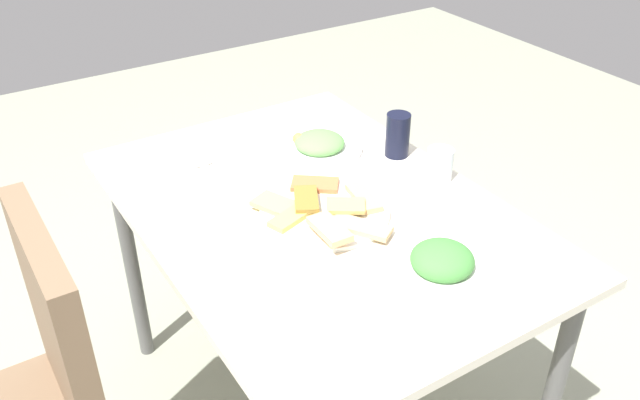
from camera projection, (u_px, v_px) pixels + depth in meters
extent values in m
cube|color=silver|center=(317.00, 212.00, 1.65)|extent=(1.16, 0.81, 0.02)
cylinder|color=#525251|center=(552.00, 396.00, 1.63)|extent=(0.04, 0.04, 0.71)
cylinder|color=#525251|center=(322.00, 201.00, 2.37)|extent=(0.04, 0.04, 0.71)
cylinder|color=#525251|center=(132.00, 266.00, 2.06)|extent=(0.04, 0.04, 0.71)
cube|color=brown|center=(60.00, 329.00, 1.33)|extent=(0.40, 0.05, 0.46)
cylinder|color=white|center=(324.00, 212.00, 1.61)|extent=(0.31, 0.31, 0.01)
cube|color=#DFB160|center=(346.00, 206.00, 1.60)|extent=(0.10, 0.11, 0.01)
cube|color=olive|center=(306.00, 199.00, 1.62)|extent=(0.12, 0.10, 0.01)
cube|color=#DA6A3E|center=(315.00, 184.00, 1.70)|extent=(0.12, 0.13, 0.01)
cube|color=#DFBA5C|center=(292.00, 217.00, 1.58)|extent=(0.09, 0.13, 0.01)
cube|color=tan|center=(361.00, 227.00, 1.54)|extent=(0.15, 0.12, 0.01)
cube|color=tan|center=(332.00, 220.00, 1.57)|extent=(0.06, 0.10, 0.01)
cube|color=tan|center=(276.00, 205.00, 1.62)|extent=(0.13, 0.11, 0.01)
cube|color=#E9AE78|center=(330.00, 229.00, 1.50)|extent=(0.12, 0.06, 0.02)
cube|color=#E2AA74|center=(364.00, 198.00, 1.65)|extent=(0.13, 0.07, 0.01)
cylinder|color=white|center=(320.00, 149.00, 1.89)|extent=(0.24, 0.24, 0.01)
ellipsoid|color=#66AD53|center=(320.00, 142.00, 1.88)|extent=(0.18, 0.18, 0.05)
sphere|color=yellow|center=(298.00, 139.00, 1.90)|extent=(0.03, 0.03, 0.03)
cylinder|color=white|center=(441.00, 269.00, 1.43)|extent=(0.22, 0.22, 0.01)
ellipsoid|color=#448A3D|center=(442.00, 260.00, 1.42)|extent=(0.19, 0.19, 0.07)
sphere|color=yellow|center=(458.00, 253.00, 1.45)|extent=(0.03, 0.03, 0.03)
cylinder|color=black|center=(398.00, 135.00, 1.84)|extent=(0.09, 0.09, 0.12)
cylinder|color=silver|center=(440.00, 165.00, 1.73)|extent=(0.07, 0.07, 0.09)
cube|color=white|center=(186.00, 155.00, 1.86)|extent=(0.17, 0.17, 0.00)
cube|color=silver|center=(192.00, 152.00, 1.87)|extent=(0.17, 0.05, 0.00)
cube|color=silver|center=(180.00, 156.00, 1.85)|extent=(0.17, 0.05, 0.00)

